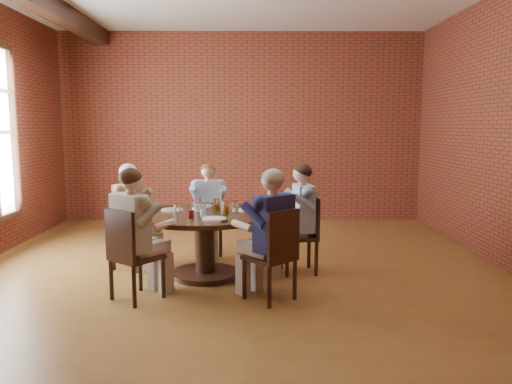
{
  "coord_description": "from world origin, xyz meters",
  "views": [
    {
      "loc": [
        0.18,
        -5.61,
        1.73
      ],
      "look_at": [
        0.24,
        1.0,
        0.86
      ],
      "focal_mm": 35.0,
      "sensor_mm": 36.0,
      "label": 1
    }
  ],
  "objects_px": {
    "chair_d": "(130,251)",
    "diner_e": "(270,235)",
    "diner_c": "(133,217)",
    "dining_table": "(205,232)",
    "chair_c": "(128,228)",
    "diner_b": "(208,209)",
    "diner_d": "(136,235)",
    "chair_e": "(276,252)",
    "chair_b": "(209,218)",
    "chair_a": "(305,231)",
    "diner_a": "(299,219)",
    "smartphone": "(224,221)"
  },
  "relations": [
    {
      "from": "diner_a",
      "to": "chair_c",
      "type": "height_order",
      "value": "diner_a"
    },
    {
      "from": "dining_table",
      "to": "chair_b",
      "type": "relative_size",
      "value": 1.77
    },
    {
      "from": "diner_a",
      "to": "diner_d",
      "type": "distance_m",
      "value": 1.93
    },
    {
      "from": "dining_table",
      "to": "chair_c",
      "type": "bearing_deg",
      "value": 158.36
    },
    {
      "from": "diner_b",
      "to": "chair_d",
      "type": "relative_size",
      "value": 1.32
    },
    {
      "from": "chair_a",
      "to": "chair_e",
      "type": "height_order",
      "value": "chair_e"
    },
    {
      "from": "chair_a",
      "to": "chair_d",
      "type": "bearing_deg",
      "value": -69.63
    },
    {
      "from": "dining_table",
      "to": "chair_c",
      "type": "height_order",
      "value": "chair_c"
    },
    {
      "from": "chair_c",
      "to": "diner_d",
      "type": "relative_size",
      "value": 0.69
    },
    {
      "from": "diner_a",
      "to": "chair_e",
      "type": "xyz_separation_m",
      "value": [
        -0.32,
        -0.99,
        -0.14
      ]
    },
    {
      "from": "chair_b",
      "to": "chair_a",
      "type": "bearing_deg",
      "value": -40.08
    },
    {
      "from": "chair_a",
      "to": "diner_a",
      "type": "height_order",
      "value": "diner_a"
    },
    {
      "from": "diner_b",
      "to": "diner_d",
      "type": "height_order",
      "value": "diner_d"
    },
    {
      "from": "chair_b",
      "to": "diner_e",
      "type": "relative_size",
      "value": 0.67
    },
    {
      "from": "chair_c",
      "to": "chair_d",
      "type": "xyz_separation_m",
      "value": [
        0.32,
        -1.21,
        0.01
      ]
    },
    {
      "from": "diner_b",
      "to": "smartphone",
      "type": "bearing_deg",
      "value": -81.6
    },
    {
      "from": "chair_b",
      "to": "diner_a",
      "type": "bearing_deg",
      "value": -42.27
    },
    {
      "from": "chair_a",
      "to": "diner_a",
      "type": "xyz_separation_m",
      "value": [
        -0.08,
        -0.01,
        0.15
      ]
    },
    {
      "from": "diner_a",
      "to": "diner_b",
      "type": "distance_m",
      "value": 1.44
    },
    {
      "from": "diner_b",
      "to": "chair_e",
      "type": "distance_m",
      "value": 2.04
    },
    {
      "from": "chair_e",
      "to": "smartphone",
      "type": "xyz_separation_m",
      "value": [
        -0.52,
        0.32,
        0.25
      ]
    },
    {
      "from": "dining_table",
      "to": "chair_d",
      "type": "bearing_deg",
      "value": -128.95
    },
    {
      "from": "chair_d",
      "to": "diner_e",
      "type": "relative_size",
      "value": 0.71
    },
    {
      "from": "chair_a",
      "to": "diner_e",
      "type": "distance_m",
      "value": 1.05
    },
    {
      "from": "diner_d",
      "to": "chair_e",
      "type": "distance_m",
      "value": 1.4
    },
    {
      "from": "diner_d",
      "to": "diner_e",
      "type": "height_order",
      "value": "diner_d"
    },
    {
      "from": "diner_a",
      "to": "diner_d",
      "type": "height_order",
      "value": "diner_d"
    },
    {
      "from": "dining_table",
      "to": "chair_e",
      "type": "xyz_separation_m",
      "value": [
        0.77,
        -0.84,
        -0.02
      ]
    },
    {
      "from": "chair_d",
      "to": "smartphone",
      "type": "distance_m",
      "value": 1.0
    },
    {
      "from": "diner_b",
      "to": "chair_c",
      "type": "height_order",
      "value": "diner_b"
    },
    {
      "from": "dining_table",
      "to": "diner_e",
      "type": "distance_m",
      "value": 1.07
    },
    {
      "from": "dining_table",
      "to": "diner_b",
      "type": "bearing_deg",
      "value": 92.53
    },
    {
      "from": "diner_a",
      "to": "diner_b",
      "type": "xyz_separation_m",
      "value": [
        -1.14,
        0.88,
        -0.03
      ]
    },
    {
      "from": "diner_c",
      "to": "diner_b",
      "type": "bearing_deg",
      "value": -30.77
    },
    {
      "from": "chair_d",
      "to": "dining_table",
      "type": "bearing_deg",
      "value": -90.0
    },
    {
      "from": "chair_d",
      "to": "diner_e",
      "type": "bearing_deg",
      "value": -139.25
    },
    {
      "from": "chair_b",
      "to": "diner_d",
      "type": "bearing_deg",
      "value": -109.42
    },
    {
      "from": "diner_c",
      "to": "dining_table",
      "type": "bearing_deg",
      "value": -90.0
    },
    {
      "from": "diner_e",
      "to": "dining_table",
      "type": "bearing_deg",
      "value": -90.0
    },
    {
      "from": "chair_a",
      "to": "chair_b",
      "type": "distance_m",
      "value": 1.54
    },
    {
      "from": "dining_table",
      "to": "chair_b",
      "type": "distance_m",
      "value": 1.1
    },
    {
      "from": "diner_b",
      "to": "chair_c",
      "type": "distance_m",
      "value": 1.14
    },
    {
      "from": "diner_c",
      "to": "chair_d",
      "type": "distance_m",
      "value": 1.22
    },
    {
      "from": "diner_b",
      "to": "diner_d",
      "type": "distance_m",
      "value": 1.87
    },
    {
      "from": "chair_d",
      "to": "chair_e",
      "type": "relative_size",
      "value": 1.0
    },
    {
      "from": "diner_a",
      "to": "chair_b",
      "type": "height_order",
      "value": "diner_a"
    },
    {
      "from": "diner_a",
      "to": "chair_c",
      "type": "xyz_separation_m",
      "value": [
        -2.08,
        0.24,
        -0.15
      ]
    },
    {
      "from": "chair_d",
      "to": "chair_e",
      "type": "distance_m",
      "value": 1.44
    },
    {
      "from": "diner_b",
      "to": "smartphone",
      "type": "height_order",
      "value": "diner_b"
    },
    {
      "from": "diner_a",
      "to": "smartphone",
      "type": "height_order",
      "value": "diner_a"
    }
  ]
}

